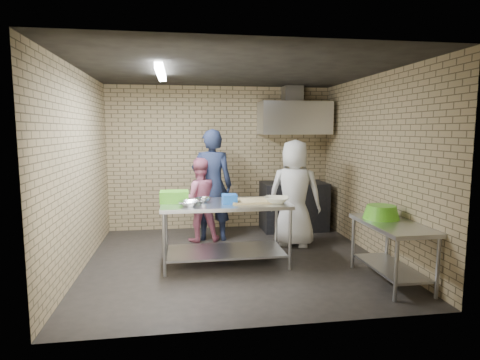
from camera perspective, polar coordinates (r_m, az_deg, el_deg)
name	(u,v)px	position (r m, az deg, el deg)	size (l,w,h in m)	color
floor	(235,260)	(5.90, -0.68, -11.42)	(4.20, 4.20, 0.00)	black
ceiling	(235,70)	(5.65, -0.73, 15.52)	(4.20, 4.20, 0.00)	black
back_wall	(221,158)	(7.59, -2.79, 3.16)	(4.20, 0.06, 2.70)	tan
front_wall	(265,188)	(3.66, 3.62, -1.17)	(4.20, 0.06, 2.70)	tan
left_wall	(79,170)	(5.72, -22.04, 1.33)	(0.06, 4.00, 2.70)	tan
right_wall	(374,166)	(6.26, 18.72, 1.93)	(0.06, 4.00, 2.70)	tan
prep_table	(225,233)	(5.64, -2.13, -7.63)	(1.76, 0.88, 0.88)	silver
side_counter	(391,252)	(5.34, 20.87, -9.67)	(0.60, 1.20, 0.75)	silver
stove	(294,206)	(7.63, 7.69, -3.70)	(1.20, 0.70, 0.90)	black
range_hood	(294,118)	(7.54, 7.79, 8.78)	(1.30, 0.60, 0.60)	silver
hood_duct	(292,94)	(7.71, 7.53, 12.09)	(0.35, 0.30, 0.30)	#A5A8AD
wall_shelf	(306,128)	(7.81, 9.51, 7.37)	(0.80, 0.20, 0.04)	#3F2B19
fluorescent_fixture	(161,73)	(5.59, -11.28, 14.85)	(0.10, 1.25, 0.08)	white
green_crate	(174,197)	(5.61, -9.41, -2.37)	(0.39, 0.29, 0.16)	#4CB521
blue_tub	(230,199)	(5.44, -1.51, -2.74)	(0.20, 0.20, 0.13)	blue
cutting_board	(250,201)	(5.57, 1.46, -3.01)	(0.54, 0.41, 0.03)	tan
mixing_bowl_a	(189,204)	(5.31, -7.29, -3.37)	(0.27, 0.27, 0.07)	silver
mixing_bowl_b	(203,200)	(5.56, -5.28, -2.87)	(0.21, 0.21, 0.07)	#A8ABAF
ceramic_bowl	(277,200)	(5.51, 5.29, -2.87)	(0.34, 0.34, 0.08)	beige
green_basin	(381,212)	(5.44, 19.60, -4.33)	(0.46, 0.46, 0.17)	#59C626
bottle_red	(294,122)	(7.74, 7.74, 8.22)	(0.07, 0.07, 0.18)	#B22619
bottle_green	(314,123)	(7.86, 10.57, 8.03)	(0.06, 0.06, 0.15)	green
man_navy	(212,185)	(6.77, -4.03, -0.75)	(0.69, 0.45, 1.90)	black
woman_pink	(199,200)	(6.76, -5.85, -2.83)	(0.69, 0.54, 1.42)	#D26F8E
woman_white	(295,193)	(6.48, 7.83, -1.91)	(0.85, 0.55, 1.73)	silver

